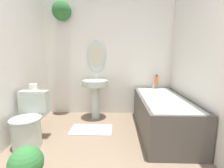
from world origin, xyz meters
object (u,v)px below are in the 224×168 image
object	(u,v)px
shampoo_bottle	(156,80)
toilet_paper_roll	(33,87)
toilet	(29,123)
pedestal_sink	(95,91)
potted_plant	(27,167)
bathtub	(162,114)

from	to	relation	value
shampoo_bottle	toilet_paper_roll	size ratio (longest dim) A/B	1.84
toilet	pedestal_sink	size ratio (longest dim) A/B	0.84
pedestal_sink	potted_plant	world-z (taller)	pedestal_sink
pedestal_sink	shampoo_bottle	size ratio (longest dim) A/B	4.26
toilet	pedestal_sink	bearing A→B (deg)	51.76
pedestal_sink	toilet_paper_roll	size ratio (longest dim) A/B	7.83
pedestal_sink	toilet	bearing A→B (deg)	-128.24
toilet_paper_roll	potted_plant	bearing A→B (deg)	-67.86
toilet	potted_plant	size ratio (longest dim) A/B	1.73
toilet	shampoo_bottle	size ratio (longest dim) A/B	3.58
shampoo_bottle	bathtub	bearing A→B (deg)	-94.57
toilet	bathtub	size ratio (longest dim) A/B	0.45
toilet	toilet_paper_roll	size ratio (longest dim) A/B	6.58
toilet	pedestal_sink	world-z (taller)	pedestal_sink
shampoo_bottle	potted_plant	world-z (taller)	shampoo_bottle
toilet	toilet_paper_roll	bearing A→B (deg)	90.00
toilet	pedestal_sink	xyz separation A→B (m)	(0.79, 1.01, 0.25)
pedestal_sink	shampoo_bottle	xyz separation A→B (m)	(1.22, 0.15, 0.19)
potted_plant	shampoo_bottle	bearing A→B (deg)	50.20
pedestal_sink	potted_plant	size ratio (longest dim) A/B	2.06
toilet_paper_roll	pedestal_sink	bearing A→B (deg)	45.80
potted_plant	pedestal_sink	bearing A→B (deg)	77.51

